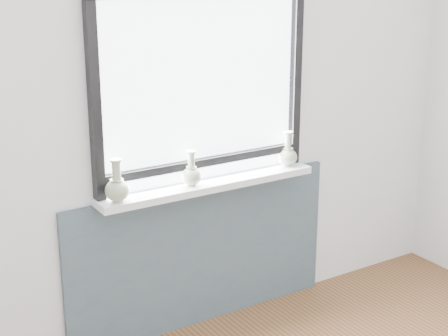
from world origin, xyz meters
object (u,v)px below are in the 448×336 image
vase_c (288,155)px  vase_a (117,188)px  vase_b (191,174)px  windowsill (209,185)px

vase_c → vase_a: bearing=-178.2°
vase_b → vase_c: 0.67m
windowsill → vase_c: bearing=0.7°
vase_a → vase_b: size_ratio=1.15×
vase_c → vase_b: bearing=-178.9°
vase_a → vase_b: (0.45, 0.02, -0.01)m
windowsill → vase_b: vase_b is taller
vase_b → vase_c: (0.67, 0.01, 0.00)m
vase_b → vase_c: bearing=1.1°
windowsill → vase_a: (-0.56, -0.03, 0.09)m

